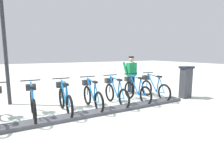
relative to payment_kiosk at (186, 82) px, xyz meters
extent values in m
plane|color=beige|center=(-0.05, 4.54, -0.67)|extent=(60.00, 60.00, 0.00)
cube|color=#47474C|center=(-0.05, 4.54, -0.62)|extent=(0.44, 7.92, 0.10)
cube|color=#38383D|center=(0.00, 0.00, -0.07)|extent=(0.28, 0.44, 1.20)
cube|color=#194C8C|center=(0.15, 0.00, 0.28)|extent=(0.03, 0.30, 0.40)
cube|color=black|center=(0.00, 0.00, 0.57)|extent=(0.36, 0.52, 0.08)
torus|color=black|center=(-0.03, 1.19, -0.33)|extent=(0.67, 0.09, 0.67)
torus|color=black|center=(1.02, 1.16, -0.33)|extent=(0.67, 0.09, 0.67)
cylinder|color=#2074BA|center=(0.68, 1.17, -0.05)|extent=(0.60, 0.06, 0.70)
cylinder|color=#2074BA|center=(0.34, 1.18, -0.09)|extent=(0.16, 0.05, 0.61)
cylinder|color=#2074BA|center=(0.62, 1.17, 0.25)|extent=(0.69, 0.07, 0.11)
cylinder|color=#2074BA|center=(0.18, 1.18, -0.36)|extent=(0.43, 0.05, 0.09)
cylinder|color=#2074BA|center=(0.12, 1.19, -0.06)|extent=(0.33, 0.04, 0.56)
cylinder|color=#2074BA|center=(0.99, 1.16, -0.02)|extent=(0.10, 0.04, 0.62)
cube|color=black|center=(0.28, 1.18, 0.24)|extent=(0.22, 0.11, 0.06)
cylinder|color=black|center=(0.96, 1.16, 0.33)|extent=(0.05, 0.54, 0.03)
cube|color=#2D2D2D|center=(1.07, 1.16, 0.11)|extent=(0.21, 0.29, 0.18)
torus|color=black|center=(-0.03, 2.08, -0.33)|extent=(0.67, 0.09, 0.67)
torus|color=black|center=(1.02, 2.05, -0.33)|extent=(0.67, 0.09, 0.67)
cylinder|color=blue|center=(0.68, 2.06, -0.05)|extent=(0.60, 0.06, 0.70)
cylinder|color=blue|center=(0.34, 2.07, -0.09)|extent=(0.16, 0.05, 0.61)
cylinder|color=blue|center=(0.62, 2.06, 0.25)|extent=(0.69, 0.07, 0.11)
cylinder|color=blue|center=(0.18, 2.08, -0.36)|extent=(0.43, 0.05, 0.09)
cylinder|color=blue|center=(0.12, 2.08, -0.06)|extent=(0.33, 0.04, 0.56)
cylinder|color=blue|center=(0.99, 2.05, -0.02)|extent=(0.10, 0.04, 0.62)
cube|color=black|center=(0.28, 2.07, 0.24)|extent=(0.22, 0.11, 0.06)
cylinder|color=black|center=(0.96, 2.05, 0.33)|extent=(0.05, 0.54, 0.03)
cube|color=#2D2D2D|center=(1.07, 2.05, 0.11)|extent=(0.21, 0.29, 0.18)
torus|color=black|center=(-0.03, 2.97, -0.33)|extent=(0.67, 0.09, 0.67)
torus|color=black|center=(1.02, 2.94, -0.33)|extent=(0.67, 0.09, 0.67)
cylinder|color=blue|center=(0.68, 2.95, -0.05)|extent=(0.60, 0.06, 0.70)
cylinder|color=blue|center=(0.34, 2.96, -0.09)|extent=(0.16, 0.05, 0.61)
cylinder|color=blue|center=(0.62, 2.95, 0.25)|extent=(0.69, 0.07, 0.11)
cylinder|color=blue|center=(0.18, 2.97, -0.36)|extent=(0.43, 0.05, 0.09)
cylinder|color=blue|center=(0.12, 2.97, -0.06)|extent=(0.33, 0.04, 0.56)
cylinder|color=blue|center=(0.99, 2.94, -0.02)|extent=(0.10, 0.04, 0.62)
cube|color=black|center=(0.28, 2.96, 0.24)|extent=(0.22, 0.11, 0.06)
cylinder|color=black|center=(0.96, 2.94, 0.33)|extent=(0.05, 0.54, 0.03)
cube|color=#2D2D2D|center=(1.07, 2.94, 0.11)|extent=(0.21, 0.29, 0.18)
torus|color=black|center=(-0.03, 3.86, -0.33)|extent=(0.67, 0.09, 0.67)
torus|color=black|center=(1.02, 3.83, -0.33)|extent=(0.67, 0.09, 0.67)
cylinder|color=#1870B8|center=(0.68, 3.84, -0.05)|extent=(0.60, 0.06, 0.70)
cylinder|color=#1870B8|center=(0.34, 3.85, -0.09)|extent=(0.16, 0.05, 0.61)
cylinder|color=#1870B8|center=(0.62, 3.84, 0.25)|extent=(0.69, 0.07, 0.11)
cylinder|color=#1870B8|center=(0.18, 3.86, -0.36)|extent=(0.43, 0.05, 0.09)
cylinder|color=#1870B8|center=(0.12, 3.86, -0.06)|extent=(0.33, 0.04, 0.56)
cylinder|color=#1870B8|center=(0.99, 3.83, -0.02)|extent=(0.10, 0.04, 0.62)
cube|color=black|center=(0.28, 3.85, 0.24)|extent=(0.22, 0.11, 0.06)
cylinder|color=black|center=(0.96, 3.83, 0.33)|extent=(0.05, 0.54, 0.03)
cube|color=#2D2D2D|center=(1.07, 3.83, 0.11)|extent=(0.21, 0.29, 0.18)
torus|color=black|center=(-0.03, 4.75, -0.33)|extent=(0.67, 0.09, 0.67)
torus|color=black|center=(1.02, 4.72, -0.33)|extent=(0.67, 0.09, 0.67)
cylinder|color=#1A72B8|center=(0.68, 4.73, -0.05)|extent=(0.60, 0.06, 0.70)
cylinder|color=#1A72B8|center=(0.34, 4.74, -0.09)|extent=(0.16, 0.05, 0.61)
cylinder|color=#1A72B8|center=(0.62, 4.73, 0.25)|extent=(0.69, 0.07, 0.11)
cylinder|color=#1A72B8|center=(0.18, 4.75, -0.36)|extent=(0.43, 0.05, 0.09)
cylinder|color=#1A72B8|center=(0.12, 4.75, -0.06)|extent=(0.33, 0.04, 0.56)
cylinder|color=#1A72B8|center=(0.99, 4.72, -0.02)|extent=(0.10, 0.04, 0.62)
cube|color=black|center=(0.28, 4.74, 0.24)|extent=(0.22, 0.11, 0.06)
cylinder|color=black|center=(0.96, 4.72, 0.33)|extent=(0.05, 0.54, 0.03)
cube|color=#2D2D2D|center=(1.07, 4.72, 0.11)|extent=(0.21, 0.29, 0.18)
torus|color=black|center=(-0.03, 5.64, -0.33)|extent=(0.67, 0.09, 0.67)
torus|color=black|center=(1.02, 5.61, -0.33)|extent=(0.67, 0.09, 0.67)
cylinder|color=blue|center=(0.68, 5.62, -0.05)|extent=(0.60, 0.06, 0.70)
cylinder|color=blue|center=(0.34, 5.63, -0.09)|extent=(0.16, 0.05, 0.61)
cylinder|color=blue|center=(0.62, 5.62, 0.25)|extent=(0.69, 0.07, 0.11)
cylinder|color=blue|center=(0.18, 5.64, -0.36)|extent=(0.43, 0.05, 0.09)
cylinder|color=blue|center=(0.12, 5.64, -0.06)|extent=(0.33, 0.04, 0.56)
cylinder|color=blue|center=(0.99, 5.61, -0.02)|extent=(0.10, 0.04, 0.62)
cube|color=black|center=(0.28, 5.63, 0.24)|extent=(0.22, 0.11, 0.06)
cylinder|color=black|center=(0.96, 5.61, 0.33)|extent=(0.05, 0.54, 0.03)
cube|color=#2D2D2D|center=(1.07, 5.61, 0.11)|extent=(0.21, 0.29, 0.18)
cube|color=white|center=(1.72, 1.61, -0.62)|extent=(0.26, 0.12, 0.10)
cube|color=white|center=(1.61, 1.39, -0.62)|extent=(0.26, 0.12, 0.10)
cylinder|color=black|center=(1.66, 1.60, -0.24)|extent=(0.15, 0.15, 0.82)
cylinder|color=black|center=(1.67, 1.40, -0.24)|extent=(0.15, 0.15, 0.82)
cube|color=#1E8F4D|center=(1.66, 1.50, 0.43)|extent=(0.27, 0.40, 0.56)
cylinder|color=#1E8F4D|center=(1.76, 1.76, 0.46)|extent=(0.34, 0.11, 0.57)
cylinder|color=#1E8F4D|center=(1.77, 1.24, 0.46)|extent=(0.34, 0.11, 0.57)
sphere|color=tan|center=(1.66, 1.50, 0.86)|extent=(0.22, 0.22, 0.22)
cylinder|color=black|center=(1.68, 1.50, 0.96)|extent=(0.22, 0.22, 0.06)
cylinder|color=#2D2D33|center=(2.39, 6.22, 1.39)|extent=(0.12, 0.12, 4.11)
camera|label=1|loc=(-4.69, 6.02, 1.12)|focal=28.35mm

